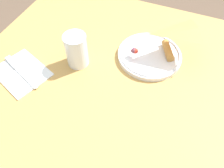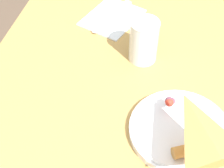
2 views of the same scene
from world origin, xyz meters
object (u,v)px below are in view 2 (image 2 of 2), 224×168
Objects in this scene: butter_knife at (114,15)px; plate_pizza at (180,128)px; milk_glass at (144,42)px; napkin_folded at (112,17)px; dining_table at (133,154)px.

plate_pizza is at bearing 53.80° from butter_knife.
milk_glass reaches higher than napkin_folded.
napkin_folded is 1.18× the size of butter_knife.
milk_glass is at bearing -151.92° from plate_pizza.
plate_pizza is at bearing 98.18° from dining_table.
plate_pizza is 0.24m from milk_glass.
butter_knife is (-0.37, -0.22, -0.01)m from plate_pizza.
milk_glass is (-0.22, -0.02, 0.15)m from dining_table.
milk_glass is 0.55× the size of napkin_folded.
butter_knife is at bearing 157.21° from napkin_folded.
napkin_folded reaches higher than dining_table.
dining_table is 9.99× the size of milk_glass.
dining_table is 0.42m from butter_knife.
plate_pizza is 0.43m from butter_knife.
plate_pizza reaches higher than butter_knife.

